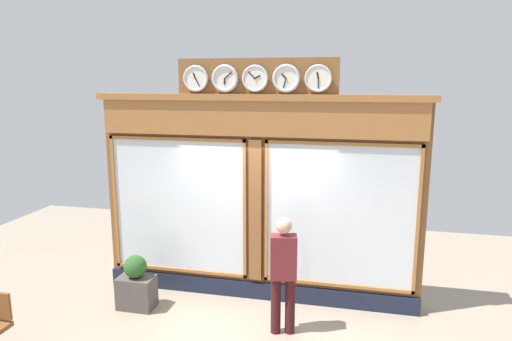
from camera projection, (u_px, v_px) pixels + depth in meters
The scene contains 4 objects.
shop_facade at pixel (258, 196), 7.22m from camera, with size 5.22×0.42×3.84m.
pedestrian at pixel (283, 271), 6.23m from camera, with size 0.40×0.29×1.69m.
planter_box at pixel (137, 292), 7.06m from camera, with size 0.56×0.36×0.51m, color #4C4742.
planter_shrub at pixel (135, 267), 6.98m from camera, with size 0.35×0.35×0.35m, color #285623.
Camera 1 is at (-1.52, 6.71, 3.49)m, focal length 31.70 mm.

